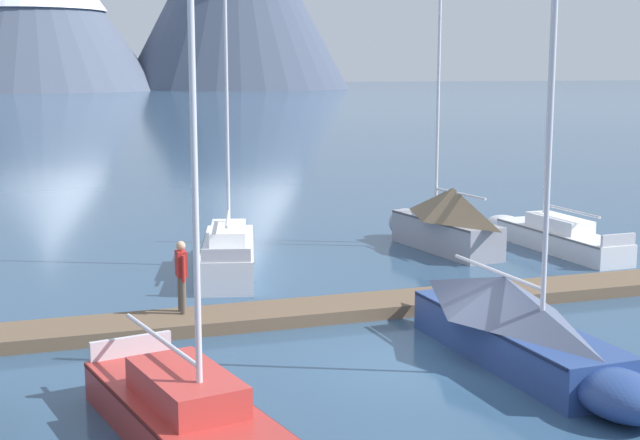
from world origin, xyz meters
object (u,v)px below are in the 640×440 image
at_px(sailboat_mid_dock_port, 229,250).
at_px(sailboat_mid_dock_starboard, 521,327).
at_px(sailboat_second_berth, 197,424).
at_px(sailboat_far_berth, 444,220).
at_px(sailboat_outer_slip, 550,234).
at_px(person_on_dock, 181,272).

xyz_separation_m(sailboat_mid_dock_port, sailboat_mid_dock_starboard, (3.60, -10.36, 0.20)).
relative_size(sailboat_second_berth, sailboat_far_berth, 0.91).
height_order(sailboat_far_berth, sailboat_outer_slip, sailboat_outer_slip).
xyz_separation_m(sailboat_far_berth, sailboat_outer_slip, (3.49, -0.79, -0.54)).
distance_m(sailboat_mid_dock_port, sailboat_far_berth, 7.38).
bearing_deg(person_on_dock, sailboat_outer_slip, 21.51).
relative_size(sailboat_mid_dock_port, sailboat_outer_slip, 1.06).
height_order(sailboat_second_berth, person_on_dock, sailboat_second_berth).
relative_size(sailboat_second_berth, sailboat_outer_slip, 0.86).
bearing_deg(sailboat_far_berth, sailboat_mid_dock_port, -174.98).
height_order(sailboat_mid_dock_port, sailboat_outer_slip, sailboat_mid_dock_port).
height_order(sailboat_mid_dock_starboard, person_on_dock, sailboat_mid_dock_starboard).
xyz_separation_m(sailboat_mid_dock_starboard, person_on_dock, (-5.92, 5.02, 0.47)).
height_order(sailboat_mid_dock_port, sailboat_far_berth, sailboat_mid_dock_port).
xyz_separation_m(sailboat_mid_dock_starboard, sailboat_outer_slip, (7.23, 10.21, -0.32)).
height_order(sailboat_mid_dock_port, sailboat_mid_dock_starboard, sailboat_mid_dock_port).
height_order(sailboat_mid_dock_starboard, sailboat_far_berth, sailboat_mid_dock_starboard).
distance_m(sailboat_mid_dock_port, person_on_dock, 5.86).
bearing_deg(person_on_dock, sailboat_mid_dock_port, 66.45).
height_order(sailboat_second_berth, sailboat_far_berth, sailboat_far_berth).
bearing_deg(sailboat_mid_dock_port, sailboat_mid_dock_starboard, -70.85).
bearing_deg(sailboat_mid_dock_starboard, sailboat_second_berth, -162.90).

